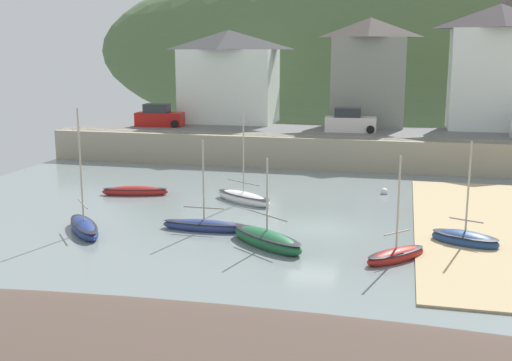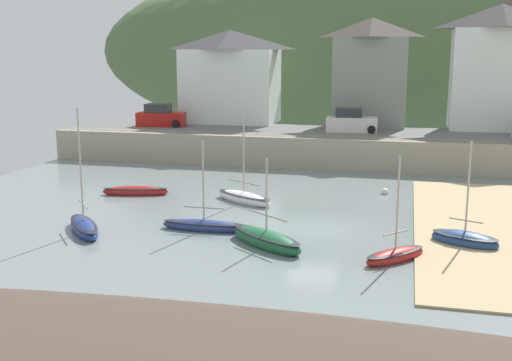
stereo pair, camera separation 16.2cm
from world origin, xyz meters
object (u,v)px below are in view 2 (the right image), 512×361
motorboat_with_cabin (84,227)px  parked_car_by_wall (351,122)px  sailboat_far_left (136,191)px  fishing_boat_green (266,240)px  waterfront_building_left (230,76)px  waterfront_building_centre (370,72)px  dinghy_open_wooden (204,225)px  sailboat_blue_trim (465,239)px  church_with_spire (511,40)px  sailboat_nearest_shore (244,198)px  mooring_buoy (385,192)px  parked_car_near_slipway (160,117)px  waterfront_building_right (498,67)px  sailboat_tall_mast (395,255)px

motorboat_with_cabin → parked_car_by_wall: size_ratio=1.52×
sailboat_far_left → fishing_boat_green: bearing=-51.9°
waterfront_building_left → waterfront_building_centre: size_ratio=0.94×
waterfront_building_centre → dinghy_open_wooden: 28.35m
waterfront_building_centre → sailboat_blue_trim: 27.86m
church_with_spire → sailboat_nearest_shore: 31.72m
church_with_spire → sailboat_blue_trim: bearing=-100.4°
waterfront_building_left → dinghy_open_wooden: (6.25, -26.75, -6.39)m
dinghy_open_wooden → mooring_buoy: size_ratio=10.06×
motorboat_with_cabin → parked_car_near_slipway: motorboat_with_cabin is taller
mooring_buoy → waterfront_building_right: bearing=63.3°
waterfront_building_right → mooring_buoy: size_ratio=21.75×
waterfront_building_right → dinghy_open_wooden: bearing=-122.1°
sailboat_far_left → parked_car_by_wall: (11.93, 15.74, 2.98)m
waterfront_building_centre → mooring_buoy: waterfront_building_centre is taller
sailboat_far_left → parked_car_near_slipway: parked_car_near_slipway is taller
waterfront_building_centre → sailboat_nearest_shore: waterfront_building_centre is taller
waterfront_building_centre → motorboat_with_cabin: (-12.06, -28.55, -6.83)m
waterfront_building_left → motorboat_with_cabin: waterfront_building_left is taller
sailboat_nearest_shore → parked_car_by_wall: (4.80, 16.04, 2.92)m
fishing_boat_green → church_with_spire: bearing=103.5°
sailboat_nearest_shore → parked_car_by_wall: sailboat_nearest_shore is taller
waterfront_building_right → church_with_spire: (1.38, 4.00, 2.18)m
church_with_spire → motorboat_with_cabin: 41.44m
sailboat_blue_trim → parked_car_by_wall: sailboat_blue_trim is taller
parked_car_near_slipway → fishing_boat_green: bearing=-62.8°
waterfront_building_right → fishing_boat_green: waterfront_building_right is taller
waterfront_building_left → sailboat_tall_mast: bearing=-61.7°
parked_car_by_wall → fishing_boat_green: bearing=-97.3°
waterfront_building_centre → church_with_spire: church_with_spire is taller
church_with_spire → sailboat_far_left: 35.99m
sailboat_blue_trim → sailboat_nearest_shore: 13.43m
waterfront_building_centre → mooring_buoy: 17.89m
dinghy_open_wooden → sailboat_tall_mast: (9.50, -2.51, 0.01)m
sailboat_blue_trim → parked_car_by_wall: (-7.33, 21.79, 2.91)m
waterfront_building_centre → dinghy_open_wooden: waterfront_building_centre is taller
waterfront_building_left → waterfront_building_centre: bearing=0.0°
church_with_spire → waterfront_building_centre: bearing=-161.2°
waterfront_building_left → dinghy_open_wooden: size_ratio=1.84×
sailboat_tall_mast → fishing_boat_green: (-5.85, 0.69, 0.05)m
sailboat_blue_trim → parked_car_near_slipway: 32.50m
waterfront_building_centre → dinghy_open_wooden: bearing=-103.4°
mooring_buoy → sailboat_nearest_shore: bearing=-152.5°
dinghy_open_wooden → sailboat_blue_trim: size_ratio=0.93×
church_with_spire → parked_car_near_slipway: church_with_spire is taller
sailboat_blue_trim → waterfront_building_centre: bearing=127.2°
sailboat_nearest_shore → parked_car_near_slipway: sailboat_nearest_shore is taller
waterfront_building_left → church_with_spire: bearing=9.3°
waterfront_building_right → sailboat_far_left: 31.84m
motorboat_with_cabin → sailboat_tall_mast: bearing=47.5°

